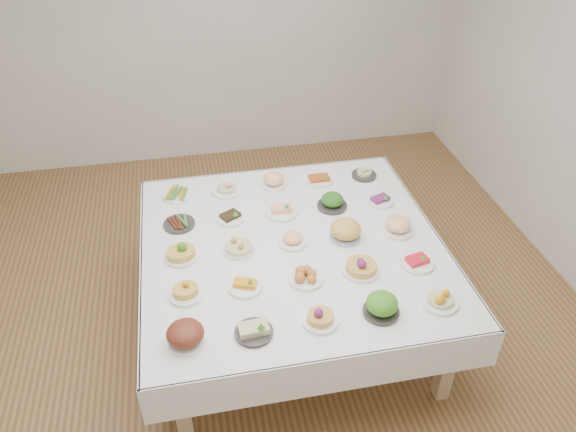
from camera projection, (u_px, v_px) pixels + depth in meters
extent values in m
plane|color=olive|center=(261.00, 306.00, 4.36)|extent=(5.00, 5.00, 0.00)
cube|color=silver|center=(217.00, 27.00, 5.53)|extent=(5.00, 0.02, 2.80)
cube|color=white|center=(292.00, 248.00, 3.80)|extent=(2.00, 2.00, 0.06)
cube|color=white|center=(268.00, 184.00, 4.66)|extent=(2.02, 0.01, 0.28)
cube|color=white|center=(330.00, 376.00, 3.07)|extent=(2.02, 0.02, 0.28)
cube|color=white|center=(429.00, 242.00, 4.03)|extent=(0.02, 2.02, 0.28)
cube|color=white|center=(144.00, 280.00, 3.70)|extent=(0.01, 2.02, 0.28)
cube|color=tan|center=(182.00, 404.00, 3.23)|extent=(0.09, 0.09, 0.69)
cube|color=tan|center=(448.00, 359.00, 3.50)|extent=(0.09, 0.09, 0.69)
cube|color=tan|center=(172.00, 234.00, 4.54)|extent=(0.09, 0.09, 0.69)
cube|color=tan|center=(366.00, 211.00, 4.81)|extent=(0.09, 0.09, 0.69)
cylinder|color=white|center=(186.00, 341.00, 3.07)|extent=(0.21, 0.21, 0.02)
cylinder|color=#2F2D2A|center=(254.00, 333.00, 3.12)|extent=(0.21, 0.21, 0.02)
cylinder|color=white|center=(320.00, 322.00, 3.19)|extent=(0.20, 0.20, 0.02)
cylinder|color=#2F2D2A|center=(381.00, 312.00, 3.25)|extent=(0.21, 0.21, 0.02)
cylinder|color=white|center=(439.00, 303.00, 3.32)|extent=(0.21, 0.21, 0.02)
cylinder|color=white|center=(186.00, 295.00, 3.37)|extent=(0.21, 0.21, 0.02)
cylinder|color=white|center=(245.00, 287.00, 3.43)|extent=(0.20, 0.20, 0.02)
cylinder|color=white|center=(306.00, 279.00, 3.49)|extent=(0.22, 0.22, 0.02)
cylinder|color=white|center=(361.00, 271.00, 3.55)|extent=(0.23, 0.23, 0.02)
cylinder|color=white|center=(417.00, 263.00, 3.61)|extent=(0.22, 0.22, 0.02)
cylinder|color=white|center=(181.00, 257.00, 3.66)|extent=(0.21, 0.21, 0.02)
cylinder|color=white|center=(239.00, 250.00, 3.72)|extent=(0.20, 0.20, 0.02)
cylinder|color=white|center=(293.00, 243.00, 3.78)|extent=(0.19, 0.19, 0.02)
cylinder|color=#4C66B2|center=(345.00, 237.00, 3.83)|extent=(0.21, 0.21, 0.02)
cylinder|color=white|center=(397.00, 231.00, 3.89)|extent=(0.22, 0.22, 0.02)
cylinder|color=#2F2D2A|center=(179.00, 224.00, 3.95)|extent=(0.22, 0.22, 0.02)
cylinder|color=white|center=(231.00, 219.00, 4.01)|extent=(0.20, 0.20, 0.02)
cylinder|color=white|center=(282.00, 213.00, 4.07)|extent=(0.23, 0.23, 0.02)
cylinder|color=#2F2D2A|center=(332.00, 206.00, 4.14)|extent=(0.22, 0.22, 0.02)
cylinder|color=white|center=(380.00, 202.00, 4.18)|extent=(0.20, 0.20, 0.02)
cylinder|color=white|center=(177.00, 196.00, 4.25)|extent=(0.22, 0.22, 0.02)
cylinder|color=white|center=(227.00, 191.00, 4.30)|extent=(0.22, 0.22, 0.02)
cylinder|color=white|center=(274.00, 185.00, 4.37)|extent=(0.19, 0.19, 0.02)
cylinder|color=white|center=(319.00, 181.00, 4.42)|extent=(0.20, 0.20, 0.02)
cylinder|color=#2F2D2A|center=(364.00, 176.00, 4.48)|extent=(0.19, 0.19, 0.02)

